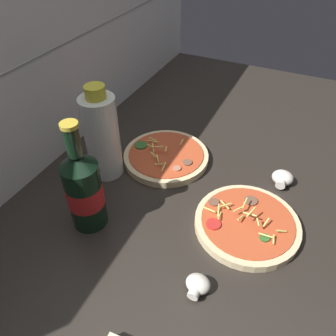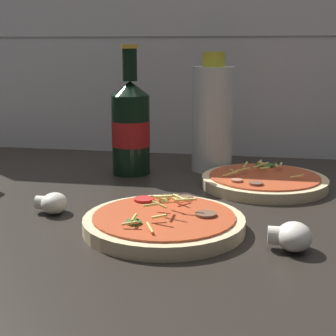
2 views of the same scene
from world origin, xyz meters
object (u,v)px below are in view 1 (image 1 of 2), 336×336
mushroom_right (282,178)px  pizza_near (247,224)px  mushroom_left (198,285)px  oil_bottle (102,136)px  beer_bottle (84,189)px  pizza_far (166,156)px

mushroom_right → pizza_near: bearing=166.1°
pizza_near → mushroom_left: pizza_near is taller
oil_bottle → beer_bottle: bearing=-159.2°
pizza_near → pizza_far: 29.36cm
beer_bottle → mushroom_right: (30.23, -36.05, -7.80)cm
beer_bottle → mushroom_left: bearing=-101.0°
pizza_far → mushroom_right: 30.48cm
pizza_near → beer_bottle: bearing=112.3°
mushroom_left → beer_bottle: bearing=79.0°
oil_bottle → mushroom_left: (-21.10, -33.51, -9.51)cm
pizza_far → mushroom_left: bearing=-145.8°
oil_bottle → mushroom_right: size_ratio=4.40×
pizza_far → beer_bottle: beer_bottle is taller
beer_bottle → mushroom_right: 47.69cm
pizza_near → beer_bottle: beer_bottle is taller
oil_bottle → mushroom_right: 45.44cm
beer_bottle → mushroom_right: bearing=-50.0°
pizza_near → oil_bottle: (2.76, 37.79, 10.02)cm
beer_bottle → mushroom_right: beer_bottle is taller
beer_bottle → pizza_far: bearing=-12.3°
pizza_far → mushroom_left: pizza_far is taller
pizza_near → beer_bottle: 35.38cm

